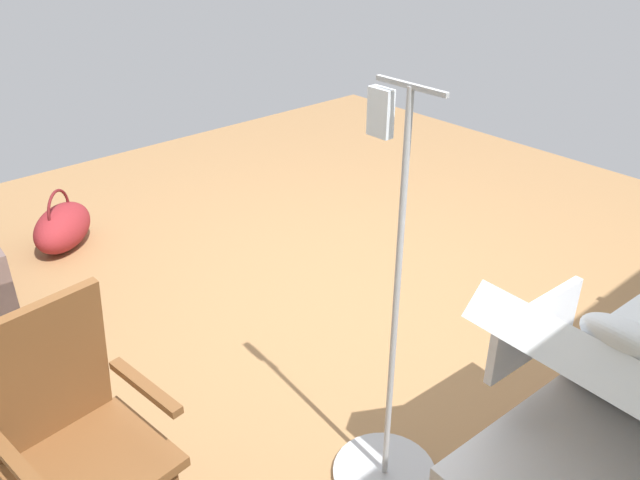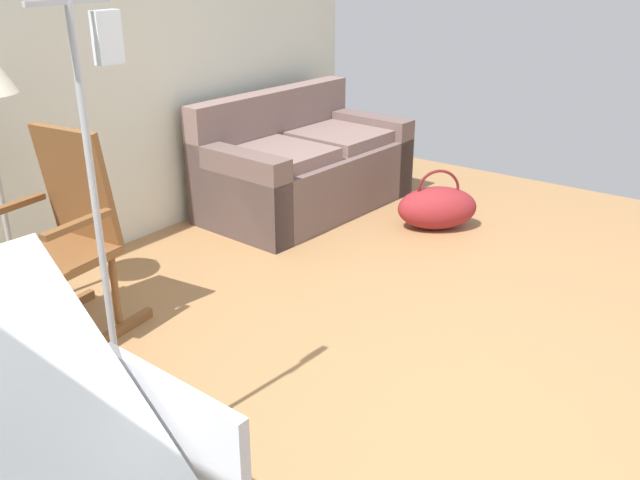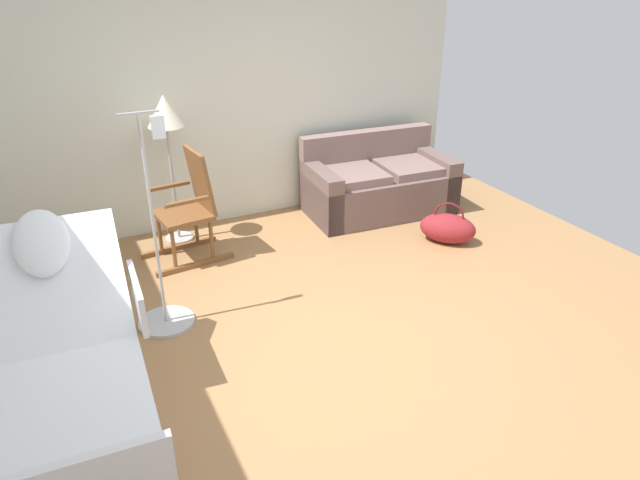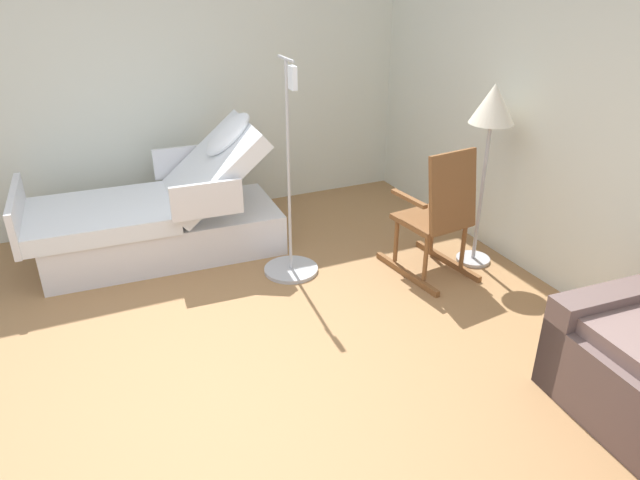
{
  "view_description": "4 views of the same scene",
  "coord_description": "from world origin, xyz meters",
  "px_view_note": "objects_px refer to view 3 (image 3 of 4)",
  "views": [
    {
      "loc": [
        -2.34,
        2.21,
        2.18
      ],
      "look_at": [
        -0.22,
        0.35,
        0.66
      ],
      "focal_mm": 35.6,
      "sensor_mm": 36.0,
      "label": 1
    },
    {
      "loc": [
        -2.34,
        -1.07,
        1.82
      ],
      "look_at": [
        -0.14,
        0.55,
        0.67
      ],
      "focal_mm": 38.8,
      "sensor_mm": 36.0,
      "label": 2
    },
    {
      "loc": [
        -1.7,
        -3.27,
        2.63
      ],
      "look_at": [
        0.11,
        0.44,
        0.61
      ],
      "focal_mm": 32.85,
      "sensor_mm": 36.0,
      "label": 3
    },
    {
      "loc": [
        2.77,
        -0.73,
        2.3
      ],
      "look_at": [
        -0.23,
        0.62,
        0.69
      ],
      "focal_mm": 32.35,
      "sensor_mm": 36.0,
      "label": 4
    }
  ],
  "objects_px": {
    "duffel_bag": "(448,228)",
    "iv_pole": "(164,296)",
    "rocking_chair": "(190,208)",
    "floor_lamp": "(166,121)",
    "hospital_bed": "(65,386)",
    "couch": "(378,185)"
  },
  "relations": [
    {
      "from": "rocking_chair",
      "to": "floor_lamp",
      "type": "distance_m",
      "value": 0.84
    },
    {
      "from": "rocking_chair",
      "to": "duffel_bag",
      "type": "height_order",
      "value": "rocking_chair"
    },
    {
      "from": "floor_lamp",
      "to": "iv_pole",
      "type": "xyz_separation_m",
      "value": [
        -0.46,
        -1.47,
        -0.98
      ]
    },
    {
      "from": "duffel_bag",
      "to": "iv_pole",
      "type": "height_order",
      "value": "iv_pole"
    },
    {
      "from": "rocking_chair",
      "to": "duffel_bag",
      "type": "relative_size",
      "value": 1.67
    },
    {
      "from": "floor_lamp",
      "to": "duffel_bag",
      "type": "relative_size",
      "value": 2.36
    },
    {
      "from": "rocking_chair",
      "to": "duffel_bag",
      "type": "bearing_deg",
      "value": -18.92
    },
    {
      "from": "hospital_bed",
      "to": "iv_pole",
      "type": "xyz_separation_m",
      "value": [
        0.78,
        0.88,
        -0.07
      ]
    },
    {
      "from": "couch",
      "to": "floor_lamp",
      "type": "xyz_separation_m",
      "value": [
        -2.22,
        0.23,
        0.92
      ]
    },
    {
      "from": "hospital_bed",
      "to": "floor_lamp",
      "type": "xyz_separation_m",
      "value": [
        1.23,
        2.35,
        0.91
      ]
    },
    {
      "from": "hospital_bed",
      "to": "rocking_chair",
      "type": "relative_size",
      "value": 2.0
    },
    {
      "from": "duffel_bag",
      "to": "iv_pole",
      "type": "relative_size",
      "value": 0.37
    },
    {
      "from": "iv_pole",
      "to": "floor_lamp",
      "type": "bearing_deg",
      "value": 72.74
    },
    {
      "from": "couch",
      "to": "duffel_bag",
      "type": "xyz_separation_m",
      "value": [
        0.21,
        -1.02,
        -0.15
      ]
    },
    {
      "from": "iv_pole",
      "to": "hospital_bed",
      "type": "bearing_deg",
      "value": -131.55
    },
    {
      "from": "rocking_chair",
      "to": "floor_lamp",
      "type": "bearing_deg",
      "value": 95.99
    },
    {
      "from": "floor_lamp",
      "to": "iv_pole",
      "type": "distance_m",
      "value": 1.82
    },
    {
      "from": "floor_lamp",
      "to": "iv_pole",
      "type": "height_order",
      "value": "iv_pole"
    },
    {
      "from": "floor_lamp",
      "to": "duffel_bag",
      "type": "bearing_deg",
      "value": -27.21
    },
    {
      "from": "hospital_bed",
      "to": "floor_lamp",
      "type": "relative_size",
      "value": 1.42
    },
    {
      "from": "duffel_bag",
      "to": "iv_pole",
      "type": "bearing_deg",
      "value": -175.64
    },
    {
      "from": "hospital_bed",
      "to": "duffel_bag",
      "type": "relative_size",
      "value": 3.35
    }
  ]
}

